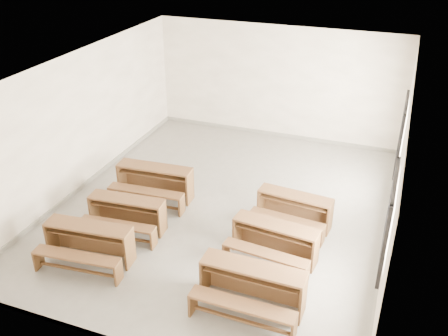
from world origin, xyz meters
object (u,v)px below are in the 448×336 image
at_px(desk_set_5, 294,208).
at_px(desk_set_4, 274,239).
at_px(desk_set_1, 126,212).
at_px(desk_set_2, 154,180).
at_px(desk_set_3, 252,285).
at_px(desk_set_0, 88,241).

bearing_deg(desk_set_5, desk_set_4, -88.07).
bearing_deg(desk_set_1, desk_set_2, 87.37).
height_order(desk_set_3, desk_set_4, desk_set_3).
distance_m(desk_set_1, desk_set_4, 3.11).
bearing_deg(desk_set_4, desk_set_2, 165.12).
distance_m(desk_set_1, desk_set_3, 3.35).
distance_m(desk_set_1, desk_set_2, 1.34).
xyz_separation_m(desk_set_1, desk_set_2, (-0.06, 1.34, 0.04)).
distance_m(desk_set_3, desk_set_5, 2.64).
bearing_deg(desk_set_0, desk_set_5, 31.48).
bearing_deg(desk_set_1, desk_set_4, -2.45).
distance_m(desk_set_1, desk_set_5, 3.47).
xyz_separation_m(desk_set_3, desk_set_5, (0.08, 2.64, -0.05)).
height_order(desk_set_1, desk_set_3, desk_set_3).
xyz_separation_m(desk_set_3, desk_set_4, (0.00, 1.40, -0.03)).
bearing_deg(desk_set_2, desk_set_3, -43.11).
xyz_separation_m(desk_set_1, desk_set_5, (3.19, 1.38, -0.01)).
distance_m(desk_set_0, desk_set_4, 3.49).
xyz_separation_m(desk_set_0, desk_set_4, (3.25, 1.28, -0.01)).
height_order(desk_set_1, desk_set_2, desk_set_2).
xyz_separation_m(desk_set_0, desk_set_2, (0.09, 2.48, 0.02)).
bearing_deg(desk_set_3, desk_set_2, 141.49).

